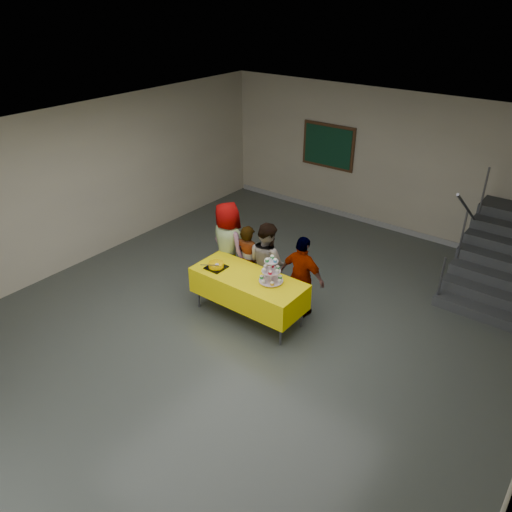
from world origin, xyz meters
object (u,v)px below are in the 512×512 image
Objects in this scene: schoolchild_b at (248,261)px; cupcake_stand at (271,273)px; bake_table at (248,288)px; staircase at (501,257)px; noticeboard at (328,146)px; bear_cake at (216,265)px; schoolchild_a at (228,246)px; schoolchild_d at (302,277)px; schoolchild_c at (267,262)px.

cupcake_stand is at bearing 149.94° from schoolchild_b.
bake_table is 4.22× the size of cupcake_stand.
staircase is 1.85× the size of noticeboard.
bear_cake is 0.70m from schoolchild_a.
cupcake_stand is 0.97m from schoolchild_b.
bear_cake is 0.25× the size of schoolchild_d.
bear_cake is 0.28× the size of noticeboard.
schoolchild_b is at bearing 5.92° from schoolchild_d.
noticeboard reaches higher than schoolchild_b.
schoolchild_a is 0.80m from schoolchild_c.
bear_cake is 0.22× the size of schoolchild_a.
schoolchild_c is (-0.46, 0.53, -0.21)m from cupcake_stand.
schoolchild_c reaches higher than cupcake_stand.
schoolchild_d reaches higher than bake_table.
bake_table is 1.16× the size of schoolchild_a.
bear_cake is at bearing -81.81° from noticeboard.
noticeboard reaches higher than bear_cake.
bear_cake is at bearing -169.49° from bake_table.
staircase is at bearing -123.73° from schoolchild_d.
staircase is at bearing -126.07° from schoolchild_a.
cupcake_stand is at bearing 10.86° from bear_cake.
schoolchild_d is at bearing -126.53° from staircase.
schoolchild_a is at bearing 148.67° from bake_table.
noticeboard is (-1.25, 4.52, 1.04)m from bake_table.
noticeboard reaches higher than schoolchild_d.
bake_table is 0.69m from schoolchild_b.
cupcake_stand is 4.78m from noticeboard.
bake_table is at bearing 115.80° from schoolchild_c.
noticeboard reaches higher than cupcake_stand.
schoolchild_c reaches higher than schoolchild_d.
noticeboard is (-0.67, 4.63, 0.77)m from bear_cake.
bake_table is 5.25× the size of bear_cake.
noticeboard is at bearing 110.16° from cupcake_stand.
bake_table is 0.63m from schoolchild_c.
staircase reaches higher than schoolchild_c.
schoolchild_c is (0.35, 0.07, 0.06)m from schoolchild_b.
noticeboard is at bearing 105.41° from bake_table.
schoolchild_d reaches higher than bear_cake.
staircase is (3.35, 3.16, -0.18)m from schoolchild_b.
staircase is (3.79, 3.16, -0.32)m from schoolchild_a.
schoolchild_d is at bearing -177.77° from schoolchild_b.
staircase is at bearing 47.26° from bear_cake.
bear_cake reaches higher than bake_table.
schoolchild_b is 0.55× the size of staircase.
schoolchild_b is (0.44, 0.00, -0.15)m from schoolchild_a.
schoolchild_b is 4.61m from staircase.
bear_cake is 0.27× the size of schoolchild_b.
bear_cake is 0.25× the size of schoolchild_c.
schoolchild_d is (1.21, 0.70, -0.12)m from bear_cake.
bake_table is at bearing 162.81° from schoolchild_a.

